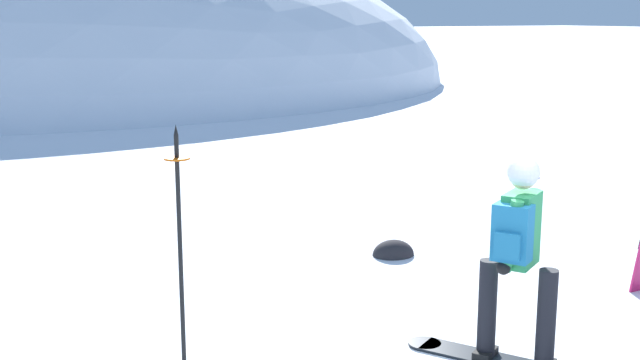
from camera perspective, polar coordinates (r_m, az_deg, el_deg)
ridge_peak_main at (r=35.60m, az=-19.37°, el=6.46°), size 34.31×30.87×12.67m
snowboarder_main at (r=6.53m, az=13.74°, el=-5.28°), size 1.06×1.63×1.71m
piste_marker_near at (r=6.40m, az=-9.85°, el=-3.62°), size 0.20×0.20×1.96m
rock_mid at (r=9.59m, az=5.17°, el=-5.27°), size 0.51×0.43×0.36m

